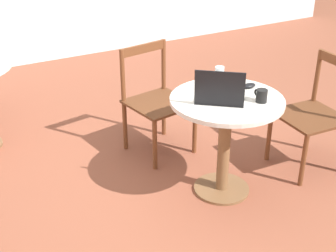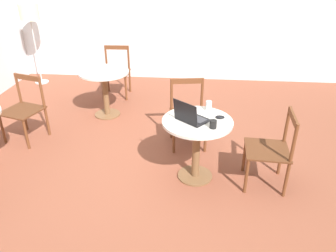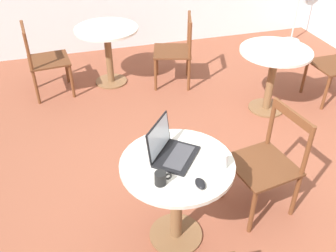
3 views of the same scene
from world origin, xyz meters
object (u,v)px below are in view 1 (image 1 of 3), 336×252
object	(u,v)px
chair_near_right	(156,101)
mug	(261,96)
chair_near_front	(315,115)
cafe_table_near	(226,122)
laptop	(220,95)
drinking_glass	(219,74)
mouse	(249,86)

from	to	relation	value
chair_near_right	mug	size ratio (longest dim) A/B	7.90
chair_near_front	mug	xyz separation A→B (m)	(-0.10, 0.64, 0.33)
cafe_table_near	mug	xyz separation A→B (m)	(-0.15, -0.16, 0.22)
laptop	drinking_glass	distance (m)	0.35
chair_near_front	laptop	size ratio (longest dim) A/B	2.13
cafe_table_near	chair_near_right	world-z (taller)	chair_near_right
cafe_table_near	chair_near_front	bearing A→B (deg)	-93.60
chair_near_front	mouse	world-z (taller)	chair_near_front
mouse	mug	bearing A→B (deg)	160.03
laptop	drinking_glass	bearing A→B (deg)	-34.50
chair_near_right	drinking_glass	xyz separation A→B (m)	(-0.50, -0.24, 0.35)
chair_near_front	cafe_table_near	bearing A→B (deg)	86.40
chair_near_right	laptop	bearing A→B (deg)	-176.47
chair_near_right	laptop	xyz separation A→B (m)	(-0.79, -0.05, 0.34)
drinking_glass	laptop	bearing A→B (deg)	145.50
mug	cafe_table_near	bearing A→B (deg)	45.85
chair_near_front	laptop	bearing A→B (deg)	88.13
cafe_table_near	mouse	bearing A→B (deg)	-73.25
chair_near_right	mouse	distance (m)	0.84
cafe_table_near	mouse	world-z (taller)	mouse
chair_near_right	drinking_glass	bearing A→B (deg)	-154.14
chair_near_front	drinking_glass	xyz separation A→B (m)	(0.31, 0.68, 0.35)
laptop	cafe_table_near	bearing A→B (deg)	-73.93
chair_near_right	mug	distance (m)	1.02
mouse	mug	xyz separation A→B (m)	(-0.22, 0.08, 0.03)
chair_near_right	mug	bearing A→B (deg)	-162.99
chair_near_front	chair_near_right	bearing A→B (deg)	48.52
cafe_table_near	laptop	distance (m)	0.24
chair_near_front	chair_near_right	world-z (taller)	same
cafe_table_near	mouse	distance (m)	0.31
chair_near_front	drinking_glass	bearing A→B (deg)	65.26
laptop	mouse	world-z (taller)	laptop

